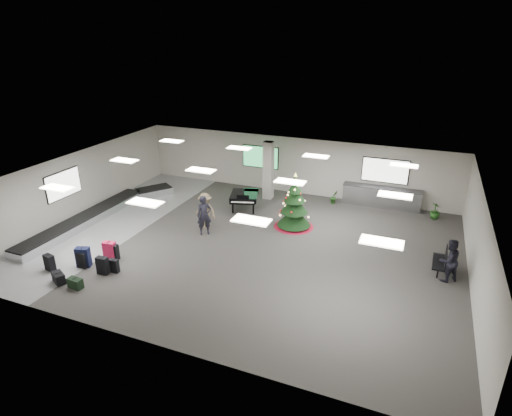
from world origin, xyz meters
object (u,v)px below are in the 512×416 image
at_px(service_counter, 381,197).
at_px(traveler_bench, 449,261).
at_px(bench, 442,260).
at_px(potted_plant_right, 435,211).
at_px(pink_suitcase, 110,251).
at_px(potted_plant_left, 334,197).
at_px(traveler_a, 204,215).
at_px(baggage_carousel, 100,213).
at_px(christmas_tree, 294,209).
at_px(traveler_b, 205,211).
at_px(grand_piano, 244,196).

xyz_separation_m(service_counter, traveler_bench, (3.18, -6.55, 0.30)).
distance_m(bench, potted_plant_right, 5.33).
height_order(pink_suitcase, potted_plant_left, pink_suitcase).
relative_size(service_counter, traveler_a, 2.20).
bearing_deg(pink_suitcase, bench, 8.95).
bearing_deg(traveler_a, baggage_carousel, 145.80).
xyz_separation_m(christmas_tree, bench, (6.52, -1.80, -0.42)).
distance_m(pink_suitcase, traveler_b, 4.71).
distance_m(service_counter, christmas_tree, 5.45).
height_order(traveler_b, traveler_bench, traveler_b).
relative_size(grand_piano, bench, 1.46).
xyz_separation_m(christmas_tree, potted_plant_right, (6.22, 3.52, -0.51)).
xyz_separation_m(traveler_a, traveler_bench, (10.26, -0.12, -0.08)).
bearing_deg(grand_piano, potted_plant_right, -2.36).
relative_size(christmas_tree, bench, 1.91).
relative_size(christmas_tree, potted_plant_left, 3.62).
relative_size(christmas_tree, traveler_a, 1.47).
relative_size(traveler_bench, potted_plant_left, 2.26).
xyz_separation_m(grand_piano, traveler_b, (-0.77, -2.78, 0.16)).
xyz_separation_m(service_counter, pink_suitcase, (-9.54, -9.97, -0.16)).
bearing_deg(potted_plant_left, christmas_tree, -107.20).
bearing_deg(potted_plant_left, bench, -45.12).
bearing_deg(baggage_carousel, potted_plant_left, 30.83).
distance_m(grand_piano, traveler_a, 3.42).
bearing_deg(grand_piano, traveler_bench, -36.87).
xyz_separation_m(pink_suitcase, traveler_bench, (12.72, 3.42, 0.45)).
relative_size(traveler_a, potted_plant_right, 2.22).
height_order(service_counter, traveler_bench, traveler_bench).
bearing_deg(service_counter, traveler_a, -137.77).
height_order(pink_suitcase, bench, bench).
height_order(service_counter, bench, service_counter).
bearing_deg(bench, traveler_b, -178.95).
distance_m(grand_piano, potted_plant_right, 9.58).
distance_m(baggage_carousel, christmas_tree, 9.69).
bearing_deg(service_counter, baggage_carousel, -152.33).
distance_m(grand_piano, traveler_b, 2.89).
height_order(baggage_carousel, bench, bench).
xyz_separation_m(potted_plant_left, potted_plant_right, (5.10, -0.10, 0.04)).
relative_size(bench, traveler_a, 0.77).
distance_m(traveler_b, potted_plant_left, 7.27).
bearing_deg(potted_plant_right, traveler_a, -149.22).
relative_size(baggage_carousel, grand_piano, 4.72).
distance_m(christmas_tree, traveler_b, 4.17).
bearing_deg(service_counter, traveler_b, -141.53).
bearing_deg(traveler_a, traveler_bench, -37.95).
bearing_deg(traveler_bench, traveler_b, -40.47).
bearing_deg(bench, pink_suitcase, -160.54).
relative_size(baggage_carousel, traveler_bench, 5.76).
bearing_deg(traveler_bench, christmas_tree, -56.39).
bearing_deg(traveler_a, pink_suitcase, -162.02).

